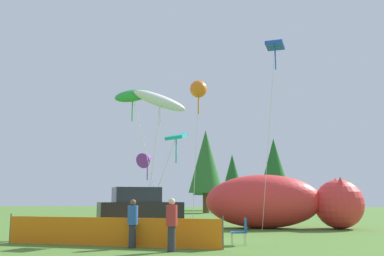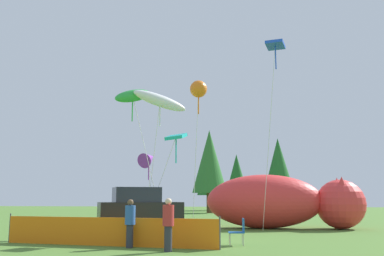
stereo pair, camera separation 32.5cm
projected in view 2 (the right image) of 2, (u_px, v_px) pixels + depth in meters
The scene contains 17 objects.
ground_plane at pixel (171, 240), 17.33m from camera, with size 120.00×120.00×0.00m, color #4C752D.
parked_car at pixel (139, 211), 20.67m from camera, with size 4.32×3.29×2.18m.
folding_chair at pixel (239, 230), 15.37m from camera, with size 0.62×0.62×0.95m.
inflatable_cat at pixel (281, 203), 23.62m from camera, with size 8.62×2.99×2.95m.
safety_fence at pixel (107, 232), 15.15m from camera, with size 8.16×1.18×1.09m.
spectator_in_white_shirt at pixel (168, 222), 13.62m from camera, with size 0.36×0.36×1.67m.
spectator_in_yellow_shirt at pixel (130, 221), 14.63m from camera, with size 0.35×0.35×1.63m.
kite_green_fish at pixel (133, 96), 21.39m from camera, with size 2.76×1.33×7.26m.
kite_blue_box at pixel (275, 49), 22.13m from camera, with size 1.42×1.91×9.65m.
kite_white_ghost at pixel (160, 101), 21.53m from camera, with size 2.79×2.08×7.14m.
kite_teal_diamond at pixel (176, 138), 20.92m from camera, with size 2.34×1.37×4.87m.
kite_orange_flower at pixel (198, 90), 21.72m from camera, with size 0.87×1.07×7.57m.
kite_purple_delta at pixel (149, 159), 26.01m from camera, with size 1.27×1.67×4.65m.
horizon_tree_east at pixel (209, 161), 47.13m from camera, with size 3.81×3.81×9.10m.
horizon_tree_west at pixel (237, 176), 56.71m from camera, with size 3.09×3.09×7.37m.
horizon_tree_mid at pixel (278, 166), 52.92m from camera, with size 3.77×3.77×8.99m.
horizon_tree_northeast at pixel (210, 171), 55.89m from camera, with size 3.44×3.44×8.20m.
Camera 2 is at (3.36, -17.54, 1.71)m, focal length 40.00 mm.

